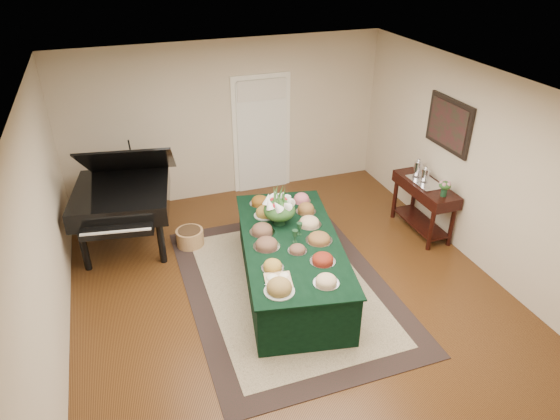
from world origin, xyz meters
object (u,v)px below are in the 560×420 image
object	(u,v)px
floral_centerpiece	(279,206)
grand_piano	(122,196)
mahogany_sideboard	(425,195)
buffet_table	(291,263)

from	to	relation	value
floral_centerpiece	grand_piano	bearing A→B (deg)	146.01
floral_centerpiece	mahogany_sideboard	size ratio (longest dim) A/B	0.37
buffet_table	floral_centerpiece	world-z (taller)	floral_centerpiece
buffet_table	mahogany_sideboard	world-z (taller)	mahogany_sideboard
floral_centerpiece	grand_piano	world-z (taller)	grand_piano
floral_centerpiece	grand_piano	size ratio (longest dim) A/B	0.25
floral_centerpiece	mahogany_sideboard	world-z (taller)	floral_centerpiece
grand_piano	mahogany_sideboard	xyz separation A→B (m)	(4.39, -1.12, -0.19)
floral_centerpiece	grand_piano	xyz separation A→B (m)	(-1.95, 1.32, -0.16)
buffet_table	floral_centerpiece	xyz separation A→B (m)	(-0.01, 0.43, 0.62)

